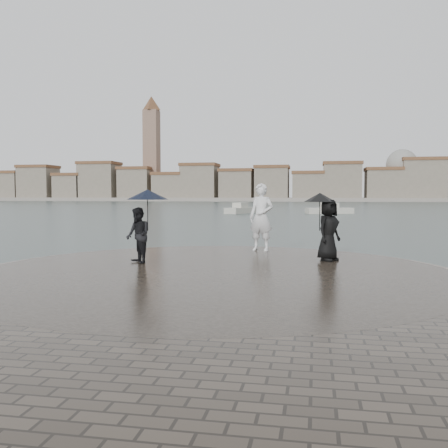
# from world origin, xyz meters

# --- Properties ---
(ground) EXTENTS (400.00, 400.00, 0.00)m
(ground) POSITION_xyz_m (0.00, 0.00, 0.00)
(ground) COLOR #2B3835
(ground) RESTS_ON ground
(kerb_ring) EXTENTS (12.50, 12.50, 0.32)m
(kerb_ring) POSITION_xyz_m (0.00, 3.50, 0.16)
(kerb_ring) COLOR gray
(kerb_ring) RESTS_ON ground
(quay_tip) EXTENTS (11.90, 11.90, 0.36)m
(quay_tip) POSITION_xyz_m (0.00, 3.50, 0.18)
(quay_tip) COLOR #2D261E
(quay_tip) RESTS_ON ground
(statue) EXTENTS (0.95, 0.75, 2.28)m
(statue) POSITION_xyz_m (0.68, 8.05, 1.50)
(statue) COLOR white
(statue) RESTS_ON quay_tip
(visitor_left) EXTENTS (1.30, 1.15, 2.04)m
(visitor_left) POSITION_xyz_m (-2.26, 4.44, 1.53)
(visitor_left) COLOR black
(visitor_left) RESTS_ON quay_tip
(visitor_right) EXTENTS (1.20, 1.10, 1.95)m
(visitor_right) POSITION_xyz_m (2.79, 5.91, 1.45)
(visitor_right) COLOR black
(visitor_right) RESTS_ON quay_tip
(far_skyline) EXTENTS (260.00, 20.00, 37.00)m
(far_skyline) POSITION_xyz_m (-6.29, 160.71, 5.61)
(far_skyline) COLOR gray
(far_skyline) RESTS_ON ground
(boats) EXTENTS (15.06, 5.72, 1.50)m
(boats) POSITION_xyz_m (-1.19, 51.32, 0.38)
(boats) COLOR beige
(boats) RESTS_ON ground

